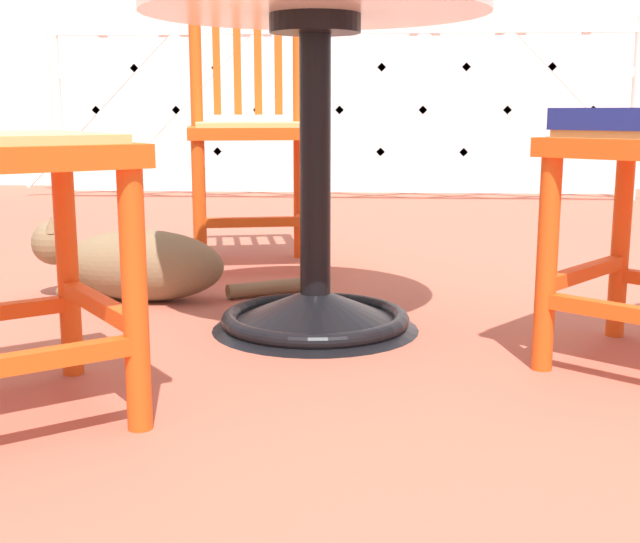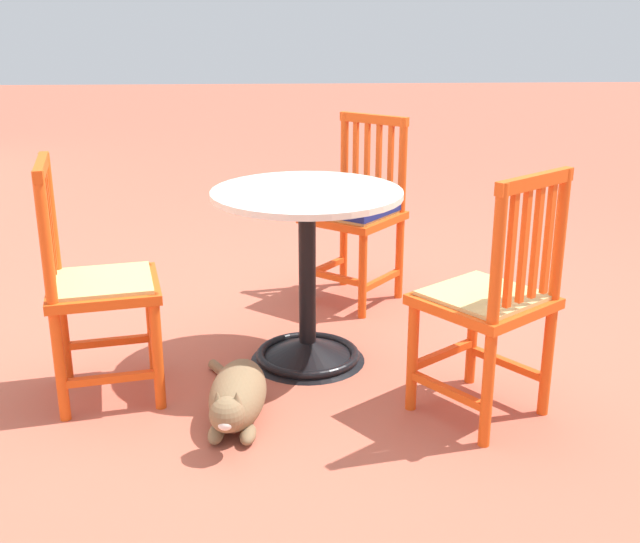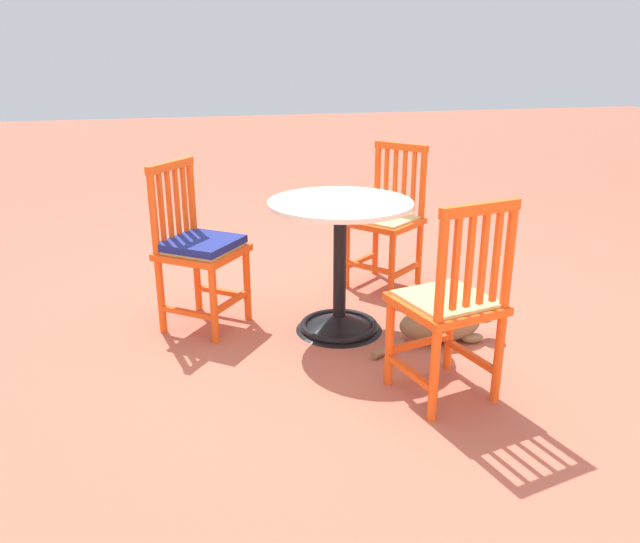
{
  "view_description": "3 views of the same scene",
  "coord_description": "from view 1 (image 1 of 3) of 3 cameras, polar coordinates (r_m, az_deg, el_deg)",
  "views": [
    {
      "loc": [
        0.1,
        -1.63,
        0.5
      ],
      "look_at": [
        -0.03,
        0.26,
        0.13
      ],
      "focal_mm": 46.55,
      "sensor_mm": 36.0,
      "label": 1
    },
    {
      "loc": [
        -3.1,
        0.34,
        1.43
      ],
      "look_at": [
        -0.22,
        0.19,
        0.45
      ],
      "focal_mm": 44.7,
      "sensor_mm": 36.0,
      "label": 2
    },
    {
      "loc": [
        0.86,
        3.31,
        1.47
      ],
      "look_at": [
        0.08,
        0.3,
        0.37
      ],
      "focal_mm": 35.39,
      "sensor_mm": 36.0,
      "label": 3
    }
  ],
  "objects": [
    {
      "name": "ground_plane",
      "position": [
        1.7,
        0.55,
        -6.04
      ],
      "size": [
        24.0,
        24.0,
        0.0
      ],
      "primitive_type": "plane",
      "color": "#AD5642"
    },
    {
      "name": "cafe_table",
      "position": [
        1.88,
        -0.33,
        4.45
      ],
      "size": [
        0.76,
        0.76,
        0.73
      ],
      "color": "black",
      "rests_on": "ground_plane"
    },
    {
      "name": "lattice_fence_panel",
      "position": [
        4.84,
        1.36,
        11.04
      ],
      "size": [
        3.77,
        0.06,
        1.01
      ],
      "color": "white",
      "rests_on": "ground_plane"
    },
    {
      "name": "tabby_cat",
      "position": [
        2.27,
        -12.92,
        0.46
      ],
      "size": [
        0.74,
        0.26,
        0.23
      ],
      "color": "brown",
      "rests_on": "ground_plane"
    },
    {
      "name": "orange_chair_near_fence",
      "position": [
        2.68,
        -4.75,
        9.55
      ],
      "size": [
        0.48,
        0.48,
        0.91
      ],
      "color": "#E04C14",
      "rests_on": "ground_plane"
    }
  ]
}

